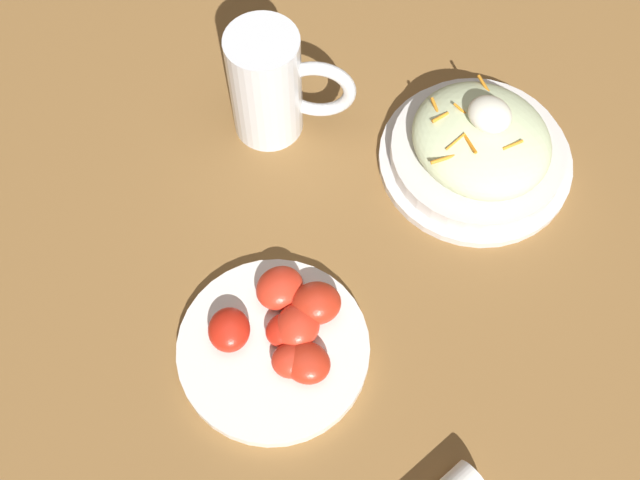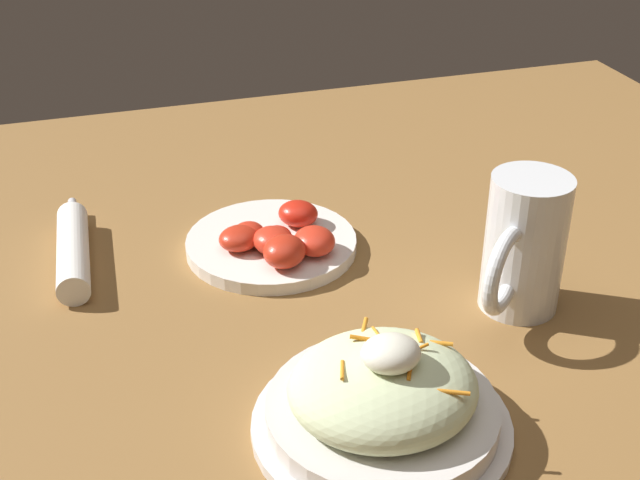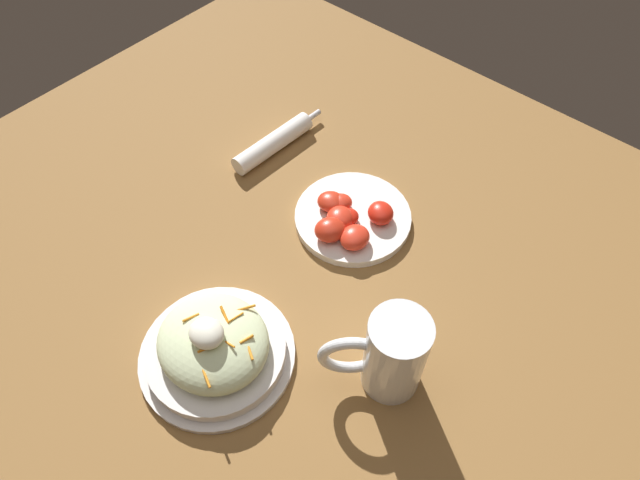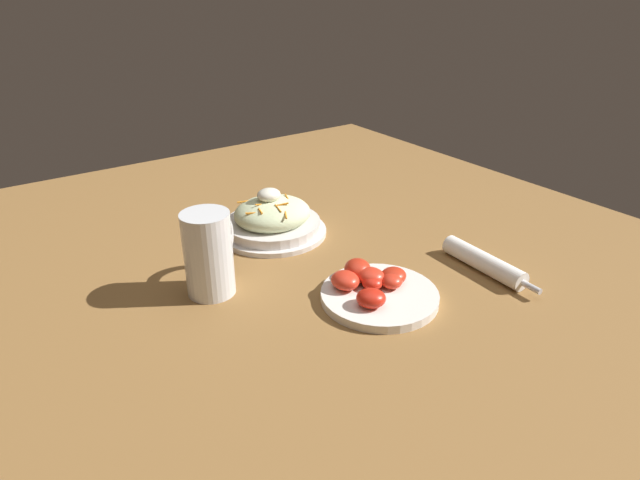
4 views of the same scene
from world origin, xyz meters
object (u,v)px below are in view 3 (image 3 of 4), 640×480
(beer_mug, at_px, (392,356))
(tomato_plate, at_px, (350,218))
(salad_plate, at_px, (215,347))
(napkin_roll, at_px, (274,143))

(beer_mug, relative_size, tomato_plate, 0.74)
(beer_mug, bearing_deg, tomato_plate, -39.91)
(salad_plate, distance_m, napkin_roll, 0.43)
(salad_plate, height_order, tomato_plate, salad_plate)
(beer_mug, relative_size, napkin_roll, 0.69)
(beer_mug, height_order, tomato_plate, beer_mug)
(beer_mug, xyz_separation_m, tomato_plate, (0.21, -0.18, -0.05))
(napkin_roll, height_order, tomato_plate, tomato_plate)
(salad_plate, relative_size, tomato_plate, 1.13)
(beer_mug, xyz_separation_m, napkin_roll, (0.43, -0.22, -0.05))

